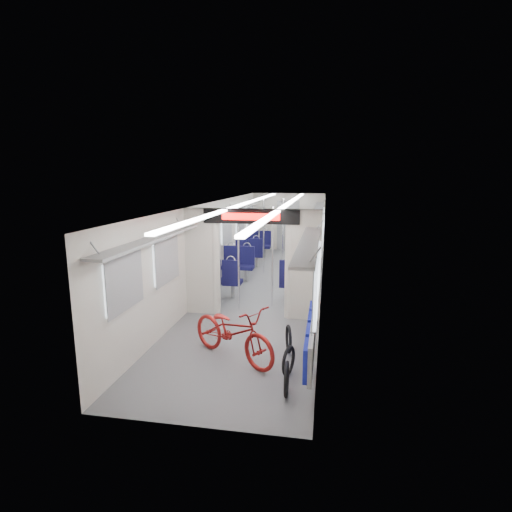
{
  "coord_description": "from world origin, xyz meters",
  "views": [
    {
      "loc": [
        1.52,
        -10.1,
        2.95
      ],
      "look_at": [
        0.02,
        -1.63,
        1.24
      ],
      "focal_mm": 28.0,
      "sensor_mm": 36.0,
      "label": 1
    }
  ],
  "objects_px": {
    "flip_bench": "(311,336)",
    "stanchion_far_right": "(283,237)",
    "bicycle": "(233,332)",
    "bike_hoop_b": "(288,362)",
    "bike_hoop_c": "(289,340)",
    "seat_bay_far_left": "(254,247)",
    "seat_bay_near_left": "(231,269)",
    "stanchion_far_left": "(264,236)",
    "stanchion_near_left": "(239,260)",
    "bike_hoop_a": "(286,381)",
    "seat_bay_near_right": "(302,270)",
    "stanchion_near_right": "(272,257)",
    "seat_bay_far_right": "(308,248)"
  },
  "relations": [
    {
      "from": "bike_hoop_a",
      "to": "seat_bay_near_right",
      "type": "relative_size",
      "value": 0.22
    },
    {
      "from": "flip_bench",
      "to": "stanchion_near_left",
      "type": "distance_m",
      "value": 3.23
    },
    {
      "from": "bike_hoop_b",
      "to": "bike_hoop_c",
      "type": "bearing_deg",
      "value": 95.38
    },
    {
      "from": "seat_bay_near_right",
      "to": "stanchion_far_left",
      "type": "relative_size",
      "value": 0.96
    },
    {
      "from": "seat_bay_far_right",
      "to": "bike_hoop_a",
      "type": "bearing_deg",
      "value": -89.18
    },
    {
      "from": "bike_hoop_c",
      "to": "stanchion_far_right",
      "type": "bearing_deg",
      "value": 97.35
    },
    {
      "from": "stanchion_near_left",
      "to": "stanchion_far_left",
      "type": "xyz_separation_m",
      "value": [
        0.0,
        3.56,
        0.0
      ]
    },
    {
      "from": "bike_hoop_c",
      "to": "stanchion_far_left",
      "type": "bearing_deg",
      "value": 103.18
    },
    {
      "from": "stanchion_near_left",
      "to": "flip_bench",
      "type": "bearing_deg",
      "value": -57.43
    },
    {
      "from": "stanchion_near_right",
      "to": "stanchion_far_right",
      "type": "xyz_separation_m",
      "value": [
        -0.11,
        3.23,
        0.0
      ]
    },
    {
      "from": "seat_bay_far_right",
      "to": "seat_bay_near_left",
      "type": "bearing_deg",
      "value": -116.79
    },
    {
      "from": "bike_hoop_a",
      "to": "seat_bay_near_left",
      "type": "height_order",
      "value": "seat_bay_near_left"
    },
    {
      "from": "flip_bench",
      "to": "stanchion_far_right",
      "type": "bearing_deg",
      "value": 100.15
    },
    {
      "from": "seat_bay_far_right",
      "to": "stanchion_near_left",
      "type": "height_order",
      "value": "stanchion_near_left"
    },
    {
      "from": "bicycle",
      "to": "stanchion_near_left",
      "type": "bearing_deg",
      "value": 43.76
    },
    {
      "from": "seat_bay_near_right",
      "to": "stanchion_far_right",
      "type": "distance_m",
      "value": 2.04
    },
    {
      "from": "bike_hoop_b",
      "to": "stanchion_far_left",
      "type": "relative_size",
      "value": 0.2
    },
    {
      "from": "seat_bay_near_right",
      "to": "seat_bay_far_right",
      "type": "xyz_separation_m",
      "value": [
        -0.0,
        3.58,
        -0.04
      ]
    },
    {
      "from": "bike_hoop_c",
      "to": "seat_bay_near_right",
      "type": "relative_size",
      "value": 0.22
    },
    {
      "from": "bike_hoop_c",
      "to": "seat_bay_far_right",
      "type": "distance_m",
      "value": 7.43
    },
    {
      "from": "bike_hoop_a",
      "to": "bike_hoop_c",
      "type": "distance_m",
      "value": 1.38
    },
    {
      "from": "bicycle",
      "to": "seat_bay_far_right",
      "type": "height_order",
      "value": "seat_bay_far_right"
    },
    {
      "from": "bike_hoop_c",
      "to": "stanchion_near_left",
      "type": "xyz_separation_m",
      "value": [
        -1.31,
        2.05,
        0.93
      ]
    },
    {
      "from": "seat_bay_far_right",
      "to": "stanchion_far_left",
      "type": "xyz_separation_m",
      "value": [
        -1.29,
        -1.82,
        0.63
      ]
    },
    {
      "from": "stanchion_near_left",
      "to": "stanchion_near_right",
      "type": "bearing_deg",
      "value": 28.67
    },
    {
      "from": "seat_bay_far_left",
      "to": "stanchion_far_right",
      "type": "distance_m",
      "value": 2.03
    },
    {
      "from": "seat_bay_near_right",
      "to": "seat_bay_far_right",
      "type": "distance_m",
      "value": 3.58
    },
    {
      "from": "bike_hoop_b",
      "to": "seat_bay_far_left",
      "type": "bearing_deg",
      "value": 103.82
    },
    {
      "from": "bike_hoop_a",
      "to": "stanchion_near_right",
      "type": "height_order",
      "value": "stanchion_near_right"
    },
    {
      "from": "seat_bay_near_left",
      "to": "bike_hoop_c",
      "type": "bearing_deg",
      "value": -63.01
    },
    {
      "from": "stanchion_far_left",
      "to": "bicycle",
      "type": "bearing_deg",
      "value": -85.81
    },
    {
      "from": "seat_bay_near_right",
      "to": "seat_bay_far_left",
      "type": "relative_size",
      "value": 1.09
    },
    {
      "from": "flip_bench",
      "to": "seat_bay_far_right",
      "type": "height_order",
      "value": "seat_bay_far_right"
    },
    {
      "from": "bicycle",
      "to": "seat_bay_near_left",
      "type": "xyz_separation_m",
      "value": [
        -1.02,
        4.12,
        0.06
      ]
    },
    {
      "from": "stanchion_near_right",
      "to": "seat_bay_far_right",
      "type": "bearing_deg",
      "value": 83.23
    },
    {
      "from": "bike_hoop_c",
      "to": "stanchion_near_right",
      "type": "distance_m",
      "value": 2.67
    },
    {
      "from": "bicycle",
      "to": "bike_hoop_b",
      "type": "bearing_deg",
      "value": -78.75
    },
    {
      "from": "bike_hoop_c",
      "to": "stanchion_near_right",
      "type": "relative_size",
      "value": 0.21
    },
    {
      "from": "bike_hoop_a",
      "to": "seat_bay_far_right",
      "type": "distance_m",
      "value": 8.81
    },
    {
      "from": "seat_bay_near_left",
      "to": "seat_bay_far_right",
      "type": "relative_size",
      "value": 1.07
    },
    {
      "from": "bicycle",
      "to": "stanchion_far_right",
      "type": "height_order",
      "value": "stanchion_far_right"
    },
    {
      "from": "bike_hoop_a",
      "to": "stanchion_far_left",
      "type": "bearing_deg",
      "value": 101.46
    },
    {
      "from": "stanchion_far_left",
      "to": "seat_bay_near_left",
      "type": "bearing_deg",
      "value": -107.12
    },
    {
      "from": "stanchion_near_right",
      "to": "stanchion_far_left",
      "type": "height_order",
      "value": "same"
    },
    {
      "from": "bike_hoop_c",
      "to": "seat_bay_far_left",
      "type": "xyz_separation_m",
      "value": [
        -1.89,
        7.21,
        0.32
      ]
    },
    {
      "from": "bike_hoop_b",
      "to": "flip_bench",
      "type": "bearing_deg",
      "value": 26.84
    },
    {
      "from": "flip_bench",
      "to": "bike_hoop_c",
      "type": "bearing_deg",
      "value": 122.1
    },
    {
      "from": "seat_bay_near_left",
      "to": "stanchion_far_left",
      "type": "xyz_separation_m",
      "value": [
        0.58,
        1.89,
        0.61
      ]
    },
    {
      "from": "bicycle",
      "to": "flip_bench",
      "type": "bearing_deg",
      "value": -66.55
    },
    {
      "from": "bike_hoop_c",
      "to": "stanchion_near_right",
      "type": "height_order",
      "value": "stanchion_near_right"
    }
  ]
}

